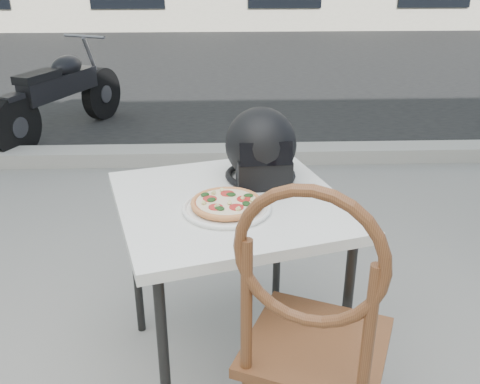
{
  "coord_description": "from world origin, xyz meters",
  "views": [
    {
      "loc": [
        0.24,
        -1.28,
        1.64
      ],
      "look_at": [
        0.31,
        0.5,
        0.84
      ],
      "focal_mm": 40.0,
      "sensor_mm": 36.0,
      "label": 1
    }
  ],
  "objects_px": {
    "pizza": "(227,203)",
    "cafe_table_main": "(230,216)",
    "cafe_chair_main": "(313,326)",
    "motorcycle": "(61,96)",
    "plate": "(227,208)",
    "helmet": "(261,149)"
  },
  "relations": [
    {
      "from": "helmet",
      "to": "cafe_table_main",
      "type": "bearing_deg",
      "value": -128.58
    },
    {
      "from": "pizza",
      "to": "cafe_chair_main",
      "type": "relative_size",
      "value": 0.24
    },
    {
      "from": "pizza",
      "to": "helmet",
      "type": "bearing_deg",
      "value": 63.27
    },
    {
      "from": "cafe_chair_main",
      "to": "motorcycle",
      "type": "relative_size",
      "value": 0.67
    },
    {
      "from": "helmet",
      "to": "cafe_chair_main",
      "type": "relative_size",
      "value": 0.29
    },
    {
      "from": "motorcycle",
      "to": "cafe_chair_main",
      "type": "bearing_deg",
      "value": -40.88
    },
    {
      "from": "helmet",
      "to": "cafe_chair_main",
      "type": "height_order",
      "value": "cafe_chair_main"
    },
    {
      "from": "helmet",
      "to": "cafe_chair_main",
      "type": "xyz_separation_m",
      "value": [
        0.1,
        -0.75,
        -0.29
      ]
    },
    {
      "from": "pizza",
      "to": "cafe_table_main",
      "type": "bearing_deg",
      "value": 81.19
    },
    {
      "from": "plate",
      "to": "pizza",
      "type": "height_order",
      "value": "pizza"
    },
    {
      "from": "cafe_table_main",
      "to": "helmet",
      "type": "relative_size",
      "value": 3.16
    },
    {
      "from": "cafe_table_main",
      "to": "cafe_chair_main",
      "type": "xyz_separation_m",
      "value": [
        0.23,
        -0.56,
        -0.09
      ]
    },
    {
      "from": "plate",
      "to": "helmet",
      "type": "bearing_deg",
      "value": 63.28
    },
    {
      "from": "cafe_table_main",
      "to": "plate",
      "type": "relative_size",
      "value": 2.39
    },
    {
      "from": "pizza",
      "to": "helmet",
      "type": "height_order",
      "value": "helmet"
    },
    {
      "from": "plate",
      "to": "helmet",
      "type": "height_order",
      "value": "helmet"
    },
    {
      "from": "pizza",
      "to": "cafe_chair_main",
      "type": "xyz_separation_m",
      "value": [
        0.25,
        -0.46,
        -0.19
      ]
    },
    {
      "from": "plate",
      "to": "pizza",
      "type": "bearing_deg",
      "value": 75.16
    },
    {
      "from": "plate",
      "to": "motorcycle",
      "type": "distance_m",
      "value": 3.66
    },
    {
      "from": "cafe_table_main",
      "to": "pizza",
      "type": "xyz_separation_m",
      "value": [
        -0.01,
        -0.1,
        0.1
      ]
    },
    {
      "from": "cafe_chair_main",
      "to": "motorcycle",
      "type": "xyz_separation_m",
      "value": [
        -1.76,
        3.77,
        -0.23
      ]
    },
    {
      "from": "cafe_table_main",
      "to": "pizza",
      "type": "bearing_deg",
      "value": -98.81
    }
  ]
}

